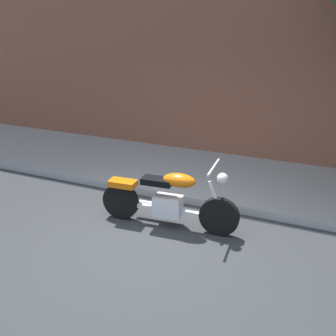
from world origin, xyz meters
The scene contains 3 objects.
ground_plane centered at (0.00, 0.00, 0.00)m, with size 60.00×60.00×0.00m, color #303335.
sidewalk centered at (0.00, 2.80, 0.07)m, with size 23.04×2.64×0.14m, color #A1A1A1.
motorcycle centered at (0.03, 0.62, 0.46)m, with size 2.26×0.70×1.11m.
Camera 1 is at (2.28, -4.47, 3.10)m, focal length 41.88 mm.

